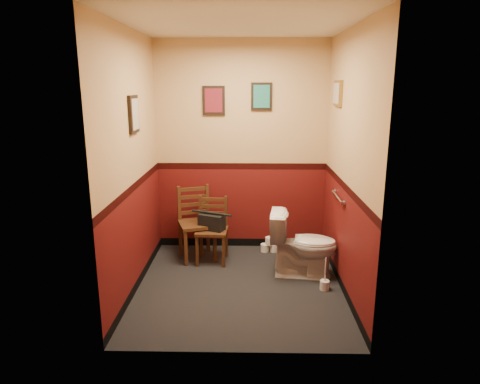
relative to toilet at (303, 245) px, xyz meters
name	(u,v)px	position (x,y,z in m)	size (l,w,h in m)	color
floor	(240,286)	(-0.72, -0.29, -0.37)	(2.20, 2.40, 0.00)	black
ceiling	(239,24)	(-0.72, -0.29, 2.33)	(2.20, 2.40, 0.00)	silver
wall_back	(242,148)	(-0.72, 0.91, 0.98)	(2.20, 2.70, 0.00)	#540F0F
wall_front	(236,194)	(-0.72, -1.49, 0.98)	(2.20, 2.70, 0.00)	#540F0F
wall_left	(132,164)	(-1.82, -0.29, 0.98)	(2.40, 2.70, 0.00)	#540F0F
wall_right	(348,165)	(0.38, -0.29, 0.98)	(2.40, 2.70, 0.00)	#540F0F
grab_bar	(338,197)	(0.35, -0.04, 0.58)	(0.05, 0.56, 0.06)	silver
framed_print_back_a	(214,100)	(-1.07, 0.89, 1.58)	(0.28, 0.04, 0.36)	black
framed_print_back_b	(262,96)	(-0.47, 0.89, 1.63)	(0.26, 0.04, 0.34)	black
framed_print_left	(134,114)	(-1.80, -0.19, 1.48)	(0.04, 0.30, 0.38)	black
framed_print_right	(338,93)	(0.36, 0.31, 1.68)	(0.04, 0.34, 0.28)	olive
toilet	(303,245)	(0.00, 0.00, 0.00)	(0.43, 0.76, 0.75)	white
toilet_brush	(325,284)	(0.20, -0.36, -0.31)	(0.10, 0.10, 0.37)	silver
chair_left	(196,223)	(-1.28, 0.52, 0.08)	(0.54, 0.54, 0.91)	#522E18
chair_right	(212,230)	(-1.07, 0.41, 0.03)	(0.39, 0.39, 0.80)	#522E18
handbag	(212,222)	(-1.07, 0.37, 0.14)	(0.34, 0.26, 0.23)	black
tp_stack	(269,245)	(-0.35, 0.71, -0.29)	(0.23, 0.12, 0.20)	silver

